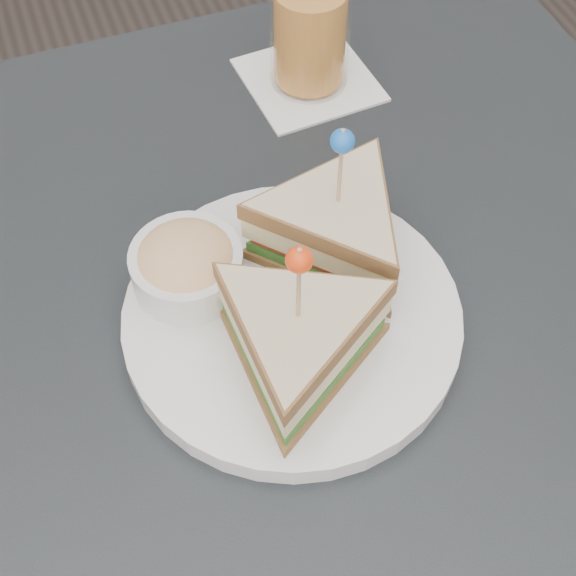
{
  "coord_description": "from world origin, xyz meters",
  "views": [
    {
      "loc": [
        -0.1,
        -0.3,
        1.26
      ],
      "look_at": [
        0.01,
        0.01,
        0.8
      ],
      "focal_mm": 50.0,
      "sensor_mm": 36.0,
      "label": 1
    }
  ],
  "objects": [
    {
      "name": "drink_set",
      "position": [
        0.13,
        0.27,
        0.82
      ],
      "size": [
        0.12,
        0.12,
        0.15
      ],
      "rotation": [
        0.0,
        0.0,
        0.07
      ],
      "color": "white",
      "rests_on": "table"
    },
    {
      "name": "plate_meal",
      "position": [
        0.02,
        0.01,
        0.79
      ],
      "size": [
        0.28,
        0.27,
        0.15
      ],
      "rotation": [
        0.0,
        0.0,
        0.05
      ],
      "color": "white",
      "rests_on": "table"
    },
    {
      "name": "table",
      "position": [
        0.0,
        0.0,
        0.67
      ],
      "size": [
        0.8,
        0.8,
        0.75
      ],
      "color": "black",
      "rests_on": "ground"
    }
  ]
}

